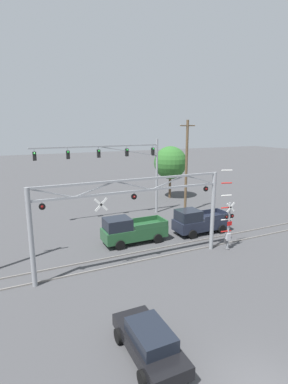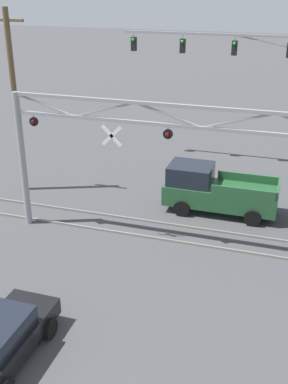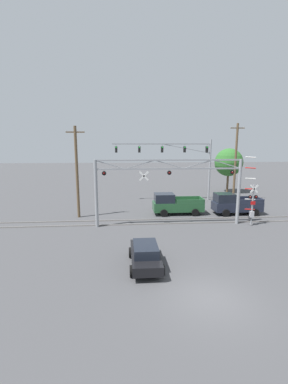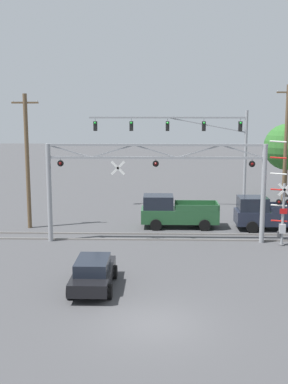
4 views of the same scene
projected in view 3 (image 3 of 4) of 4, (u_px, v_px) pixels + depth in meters
ground_plane at (209, 298)px, 12.44m from camera, size 200.00×200.00×0.00m
rail_track_near at (168, 224)px, 24.15m from camera, size 80.00×0.08×0.10m
rail_track_far at (165, 219)px, 25.56m from camera, size 80.00×0.08×0.10m
crossing_gantry at (169, 182)px, 23.16m from camera, size 13.42×0.31×6.09m
crossing_signal_mast at (252, 204)px, 23.45m from camera, size 1.41×0.35×6.35m
traffic_signal_span at (184, 157)px, 33.72m from camera, size 13.01×0.39×8.08m
pickup_truck_lead at (175, 204)px, 27.52m from camera, size 5.33×2.19×2.26m
pickup_truck_following at (234, 204)px, 27.56m from camera, size 5.07×2.19×2.26m
sedan_waiting at (145, 254)px, 15.66m from camera, size 1.96×4.28×1.45m
utility_pole_left at (77, 171)px, 25.67m from camera, size 1.80×0.28×9.18m
utility_pole_right at (235, 162)px, 33.01m from camera, size 1.80×0.28×10.06m
background_tree_beyond_span at (229, 162)px, 39.78m from camera, size 4.30×4.30×6.87m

